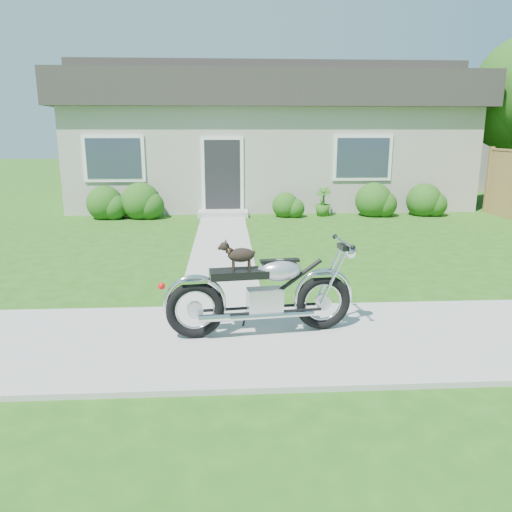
{
  "coord_description": "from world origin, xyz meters",
  "views": [
    {
      "loc": [
        -1.39,
        -5.3,
        2.33
      ],
      "look_at": [
        -1.02,
        1.0,
        0.75
      ],
      "focal_mm": 35.0,
      "sensor_mm": 36.0,
      "label": 1
    }
  ],
  "objects_px": {
    "house": "(267,137)",
    "potted_plant_left": "(147,204)",
    "potted_plant_right": "(323,202)",
    "motorcycle_with_dog": "(265,292)"
  },
  "relations": [
    {
      "from": "house",
      "to": "potted_plant_left",
      "type": "xyz_separation_m",
      "value": [
        -3.59,
        -3.44,
        -1.79
      ]
    },
    {
      "from": "house",
      "to": "motorcycle_with_dog",
      "type": "height_order",
      "value": "house"
    },
    {
      "from": "motorcycle_with_dog",
      "to": "potted_plant_right",
      "type": "bearing_deg",
      "value": 68.14
    },
    {
      "from": "potted_plant_right",
      "to": "potted_plant_left",
      "type": "bearing_deg",
      "value": 180.0
    },
    {
      "from": "potted_plant_left",
      "to": "potted_plant_right",
      "type": "distance_m",
      "value": 4.9
    },
    {
      "from": "house",
      "to": "potted_plant_right",
      "type": "distance_m",
      "value": 4.08
    },
    {
      "from": "potted_plant_right",
      "to": "motorcycle_with_dog",
      "type": "relative_size",
      "value": 0.36
    },
    {
      "from": "house",
      "to": "motorcycle_with_dog",
      "type": "relative_size",
      "value": 5.67
    },
    {
      "from": "potted_plant_left",
      "to": "motorcycle_with_dog",
      "type": "height_order",
      "value": "motorcycle_with_dog"
    },
    {
      "from": "house",
      "to": "potted_plant_right",
      "type": "xyz_separation_m",
      "value": [
        1.32,
        -3.44,
        -1.75
      ]
    }
  ]
}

